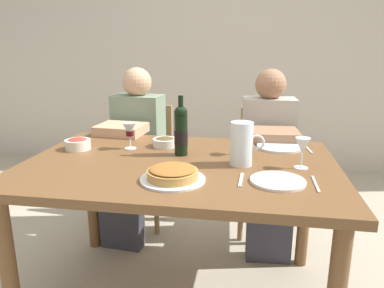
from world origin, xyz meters
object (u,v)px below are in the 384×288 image
diner_left (133,149)px  chair_right (265,161)px  dinner_plate_right_setting (280,147)px  diner_right (269,155)px  wine_glass_centre (243,136)px  chair_left (146,156)px  water_pitcher (242,146)px  dinner_plate_left_setting (278,181)px  wine_bottle (181,130)px  wine_glass_right_diner (302,147)px  olive_bowl (165,142)px  salad_bowl (78,143)px  dining_table (180,180)px  wine_glass_left_diner (130,131)px  baked_tart (173,174)px

diner_left → chair_right: 0.94m
dinner_plate_right_setting → diner_right: bearing=96.3°
wine_glass_centre → chair_left: bearing=135.4°
water_pitcher → dinner_plate_left_setting: water_pitcher is taller
wine_bottle → dinner_plate_right_setting: size_ratio=1.24×
wine_glass_right_diner → diner_right: diner_right is taller
olive_bowl → wine_bottle: bearing=-50.2°
salad_bowl → chair_right: 1.32m
olive_bowl → diner_left: bearing=128.7°
dinner_plate_left_setting → dinner_plate_right_setting: (0.04, 0.54, 0.00)m
dinner_plate_left_setting → diner_left: 1.27m
wine_bottle → chair_left: (-0.43, 0.78, -0.39)m
chair_right → diner_left: bearing=11.0°
wine_glass_right_diner → chair_left: wine_glass_right_diner is taller
chair_left → chair_right: 0.89m
wine_glass_right_diner → olive_bowl: bearing=159.5°
wine_bottle → diner_left: 0.76m
dinner_plate_right_setting → water_pitcher: bearing=-121.1°
wine_glass_centre → dinner_plate_left_setting: bearing=-67.5°
wine_glass_centre → chair_right: bearing=78.3°
salad_bowl → chair_right: chair_right is taller
salad_bowl → dinner_plate_left_setting: size_ratio=0.60×
salad_bowl → dining_table: bearing=-12.4°
wine_bottle → olive_bowl: 0.21m
salad_bowl → olive_bowl: (0.45, 0.13, -0.01)m
olive_bowl → wine_glass_centre: wine_glass_centre is taller
wine_glass_left_diner → chair_left: bearing=100.4°
water_pitcher → wine_glass_right_diner: water_pitcher is taller
wine_glass_right_diner → dinner_plate_left_setting: (-0.12, -0.20, -0.10)m
water_pitcher → salad_bowl: size_ratio=1.52×
wine_glass_right_diner → diner_left: size_ratio=0.12×
salad_bowl → chair_right: size_ratio=0.16×
wine_bottle → wine_glass_centre: (0.31, 0.06, -0.03)m
baked_tart → chair_right: chair_right is taller
water_pitcher → dinner_plate_right_setting: 0.40m
baked_tart → dinner_plate_left_setting: baked_tart is taller
dining_table → chair_right: chair_right is taller
wine_glass_centre → diner_left: size_ratio=0.12×
dinner_plate_left_setting → chair_left: 1.45m
wine_glass_left_diner → dinner_plate_left_setting: size_ratio=0.64×
baked_tart → diner_left: diner_left is taller
wine_glass_left_diner → dinner_plate_right_setting: 0.82m
dinner_plate_left_setting → wine_glass_centre: bearing=112.5°
olive_bowl → dinner_plate_left_setting: (0.59, -0.46, -0.02)m
olive_bowl → chair_right: bearing=48.0°
wine_bottle → wine_glass_left_diner: size_ratio=2.13×
chair_left → baked_tart: bearing=117.1°
baked_tart → wine_glass_left_diner: 0.55m
chair_left → diner_left: diner_left is taller
dining_table → diner_left: size_ratio=1.29×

